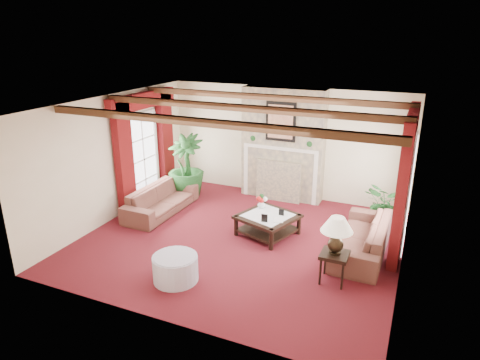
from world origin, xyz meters
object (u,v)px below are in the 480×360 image
at_px(sofa_right, 363,231).
at_px(ottoman, 175,268).
at_px(sofa_left, 161,196).
at_px(potted_palm, 187,179).
at_px(coffee_table, 268,225).
at_px(side_table, 334,267).

relative_size(sofa_right, ottoman, 2.89).
xyz_separation_m(sofa_left, sofa_right, (4.50, -0.08, 0.02)).
relative_size(sofa_left, sofa_right, 0.94).
bearing_deg(sofa_left, potted_palm, -0.58).
bearing_deg(potted_palm, sofa_right, -15.01).
relative_size(potted_palm, coffee_table, 1.57).
distance_m(sofa_left, ottoman, 2.93).
xyz_separation_m(sofa_left, side_table, (4.22, -1.30, -0.14)).
bearing_deg(sofa_right, ottoman, -49.58).
height_order(sofa_left, potted_palm, potted_palm).
distance_m(potted_palm, side_table, 4.84).
relative_size(sofa_right, potted_palm, 1.33).
height_order(side_table, ottoman, side_table).
relative_size(sofa_right, coffee_table, 2.09).
xyz_separation_m(side_table, ottoman, (-2.42, -1.01, -0.04)).
distance_m(potted_palm, ottoman, 3.86).
distance_m(potted_palm, coffee_table, 2.88).
bearing_deg(sofa_left, side_table, -106.28).
xyz_separation_m(sofa_left, coffee_table, (2.63, -0.11, -0.19)).
height_order(sofa_left, ottoman, sofa_left).
relative_size(potted_palm, ottoman, 2.17).
relative_size(potted_palm, side_table, 3.11).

